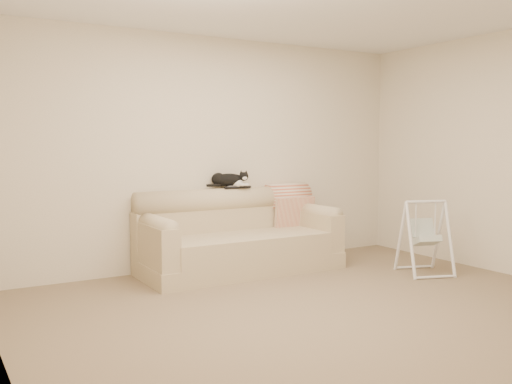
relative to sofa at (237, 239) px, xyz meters
The scene contains 8 objects.
ground_plane 1.65m from the sofa, 93.06° to the right, with size 5.00×5.00×0.00m, color brown.
room_shell 2.00m from the sofa, 93.06° to the right, with size 5.04×4.04×2.60m.
sofa is the anchor object (origin of this frame).
remote_a 0.60m from the sofa, 77.97° to the left, with size 0.18×0.05×0.03m.
remote_b 0.63m from the sofa, 47.71° to the left, with size 0.18×0.08×0.02m.
tuxedo_cat 0.69m from the sofa, 82.79° to the left, with size 0.48×0.32×0.19m.
throw_blanket 0.93m from the sofa, 15.49° to the left, with size 0.53×0.38×0.58m.
baby_swing 2.03m from the sofa, 34.91° to the right, with size 0.63×0.65×0.80m.
Camera 1 is at (-2.91, -3.86, 1.42)m, focal length 40.00 mm.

